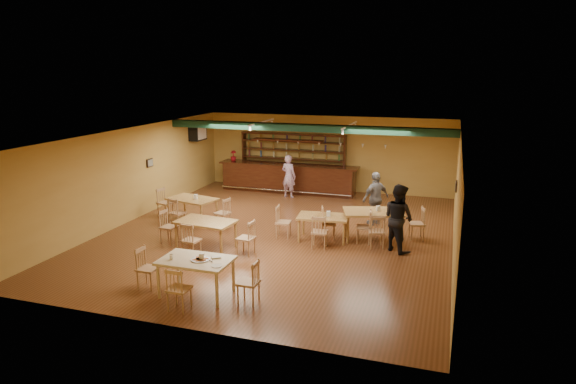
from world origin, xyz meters
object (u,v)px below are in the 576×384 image
(dining_table_c, at_px, (206,234))
(dining_table_d, at_px, (323,228))
(patron_bar, at_px, (289,176))
(dining_table_a, at_px, (193,210))
(bar_counter, at_px, (288,178))
(dining_table_b, at_px, (372,225))
(patron_right_a, at_px, (398,218))
(near_table, at_px, (196,277))

(dining_table_c, relative_size, dining_table_d, 1.09)
(patron_bar, bearing_deg, dining_table_a, 79.98)
(bar_counter, distance_m, dining_table_a, 5.10)
(dining_table_b, xyz_separation_m, patron_right_a, (0.80, -0.80, 0.51))
(dining_table_d, bearing_deg, dining_table_b, 16.56)
(patron_bar, bearing_deg, dining_table_c, 102.62)
(dining_table_c, xyz_separation_m, patron_right_a, (5.01, 1.43, 0.53))
(bar_counter, xyz_separation_m, patron_right_a, (4.91, -5.55, 0.36))
(bar_counter, bearing_deg, dining_table_b, -49.16)
(near_table, bearing_deg, dining_table_d, 69.08)
(dining_table_b, bearing_deg, bar_counter, 113.62)
(dining_table_b, relative_size, dining_table_d, 1.16)
(dining_table_a, bearing_deg, dining_table_b, 13.75)
(bar_counter, bearing_deg, patron_bar, -70.88)
(bar_counter, relative_size, patron_right_a, 3.04)
(dining_table_a, distance_m, patron_right_a, 6.65)
(dining_table_b, bearing_deg, near_table, -138.70)
(dining_table_b, distance_m, patron_right_a, 1.24)
(dining_table_a, xyz_separation_m, patron_bar, (1.97, 3.99, 0.44))
(patron_right_a, bearing_deg, patron_bar, -6.08)
(dining_table_d, bearing_deg, patron_bar, 112.98)
(dining_table_a, bearing_deg, bar_counter, 83.83)
(near_table, height_order, patron_bar, patron_bar)
(dining_table_b, bearing_deg, dining_table_c, -169.37)
(dining_table_d, bearing_deg, dining_table_c, -155.88)
(dining_table_a, xyz_separation_m, dining_table_b, (5.79, 0.06, 0.03))
(dining_table_c, distance_m, near_table, 2.99)
(dining_table_d, height_order, near_table, near_table)
(dining_table_b, bearing_deg, patron_bar, 117.01)
(dining_table_b, xyz_separation_m, near_table, (-3.05, -4.99, -0.00))
(dining_table_a, distance_m, dining_table_d, 4.48)
(patron_bar, bearing_deg, dining_table_d, 135.30)
(bar_counter, xyz_separation_m, dining_table_b, (4.11, -4.75, -0.15))
(near_table, bearing_deg, bar_counter, 96.43)
(bar_counter, height_order, patron_right_a, patron_right_a)
(dining_table_b, relative_size, patron_right_a, 0.90)
(dining_table_a, relative_size, dining_table_d, 1.07)
(dining_table_b, relative_size, dining_table_c, 1.06)
(dining_table_c, bearing_deg, dining_table_a, 131.69)
(patron_right_a, bearing_deg, bar_counter, -8.97)
(dining_table_d, xyz_separation_m, patron_right_a, (2.14, -0.24, 0.56))
(dining_table_b, relative_size, near_table, 1.08)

